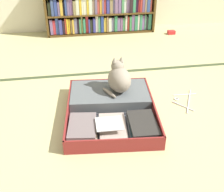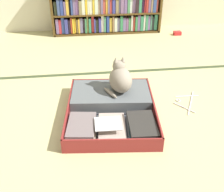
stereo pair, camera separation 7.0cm
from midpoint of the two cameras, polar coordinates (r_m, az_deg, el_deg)
name	(u,v)px [view 1 (the left image)]	position (r m, az deg, el deg)	size (l,w,h in m)	color
ground_plane	(133,131)	(2.13, 3.46, -7.29)	(10.00, 10.00, 0.00)	#BBB87F
tatami_border	(113,72)	(2.94, -0.54, 4.95)	(4.80, 0.05, 0.00)	#384529
bookshelf	(100,4)	(3.99, -2.96, 18.30)	(1.50, 0.26, 0.81)	#533A19
open_suitcase	(111,107)	(2.30, -1.18, -2.32)	(0.77, 0.91, 0.12)	maroon
black_cat	(119,78)	(2.35, 0.54, 3.64)	(0.26, 0.28, 0.29)	gray
clothes_hanger	(185,100)	(2.54, 13.92, -0.86)	(0.27, 0.35, 0.01)	silver
small_red_pouch	(171,32)	(4.09, 11.59, 12.69)	(0.10, 0.07, 0.05)	red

